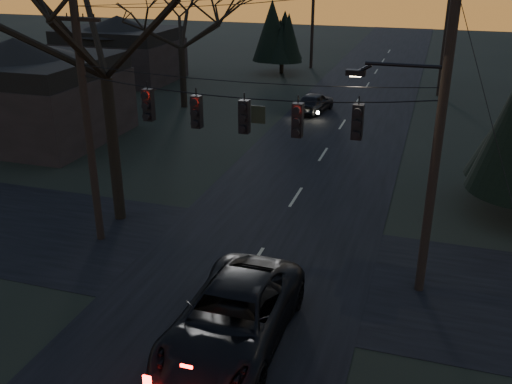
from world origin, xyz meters
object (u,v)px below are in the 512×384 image
(utility_pole_right, at_px, (419,289))
(bare_tree_left, at_px, (100,13))
(utility_pole_far_r, at_px, (438,96))
(suv_near, at_px, (233,318))
(utility_pole_left, at_px, (101,239))
(sedan_oncoming_a, at_px, (314,103))
(utility_pole_far_l, at_px, (311,68))

(utility_pole_right, xyz_separation_m, bare_tree_left, (-11.74, 1.83, 7.93))
(utility_pole_right, bearing_deg, bare_tree_left, 171.13)
(utility_pole_far_r, distance_m, suv_near, 32.70)
(utility_pole_left, bearing_deg, utility_pole_far_r, 67.67)
(utility_pole_left, xyz_separation_m, sedan_oncoming_a, (3.69, 20.38, 0.67))
(utility_pole_right, xyz_separation_m, sedan_oncoming_a, (-7.81, 20.38, 0.67))
(suv_near, height_order, sedan_oncoming_a, suv_near)
(utility_pole_far_l, relative_size, sedan_oncoming_a, 2.04)
(utility_pole_left, distance_m, utility_pole_far_r, 30.27)
(utility_pole_right, relative_size, utility_pole_far_r, 1.18)
(sedan_oncoming_a, bearing_deg, utility_pole_right, 120.99)
(utility_pole_right, distance_m, bare_tree_left, 14.28)
(utility_pole_left, xyz_separation_m, utility_pole_far_l, (0.00, 36.00, 0.00))
(suv_near, bearing_deg, utility_pole_far_r, 82.12)
(utility_pole_left, distance_m, sedan_oncoming_a, 20.72)
(utility_pole_far_r, distance_m, utility_pole_far_l, 14.01)
(utility_pole_far_r, relative_size, suv_near, 1.42)
(bare_tree_left, height_order, suv_near, bare_tree_left)
(sedan_oncoming_a, bearing_deg, suv_near, 107.19)
(suv_near, bearing_deg, bare_tree_left, 139.11)
(suv_near, bearing_deg, utility_pole_left, 147.80)
(bare_tree_left, distance_m, suv_near, 11.75)
(utility_pole_left, relative_size, suv_near, 1.42)
(utility_pole_far_r, xyz_separation_m, utility_pole_far_l, (-11.50, 8.00, 0.00))
(utility_pole_left, relative_size, utility_pole_far_r, 1.00)
(utility_pole_far_r, height_order, utility_pole_far_l, utility_pole_far_r)
(bare_tree_left, relative_size, suv_near, 1.89)
(utility_pole_far_l, distance_m, sedan_oncoming_a, 16.06)
(utility_pole_right, distance_m, sedan_oncoming_a, 21.84)
(utility_pole_far_l, bearing_deg, bare_tree_left, -90.40)
(utility_pole_left, relative_size, sedan_oncoming_a, 2.17)
(sedan_oncoming_a, bearing_deg, utility_pole_far_r, -125.68)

